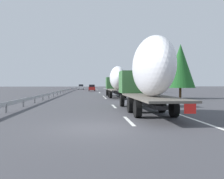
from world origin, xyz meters
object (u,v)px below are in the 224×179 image
truck_lead (117,80)px  road_sign (118,82)px  truck_trailing (148,73)px  car_red_compact (92,88)px  car_white_van (81,87)px

truck_lead → road_sign: truck_lead is taller
truck_trailing → car_red_compact: truck_trailing is taller
truck_trailing → car_white_van: (68.25, 7.27, -1.79)m
car_red_compact → truck_lead: bearing=-173.3°
truck_lead → truck_trailing: bearing=180.0°
truck_trailing → car_red_compact: bearing=4.1°
truck_lead → car_white_van: 49.75m
truck_trailing → car_red_compact: size_ratio=2.87×
truck_trailing → car_red_compact: 49.48m
car_white_van → car_red_compact: 19.30m
truck_lead → truck_trailing: (-19.06, 0.00, 0.20)m
road_sign → truck_trailing: bearing=175.9°
truck_trailing → road_sign: (43.58, -3.10, -0.37)m
road_sign → car_red_compact: bearing=49.2°
car_red_compact → road_sign: road_sign is taller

